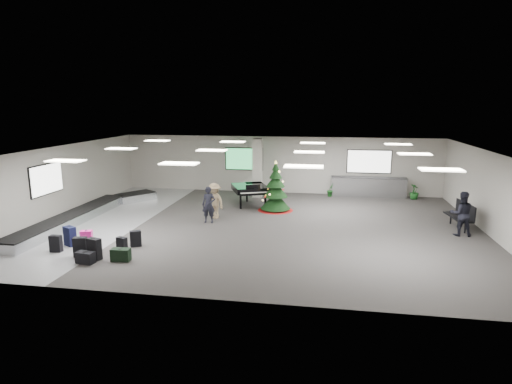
% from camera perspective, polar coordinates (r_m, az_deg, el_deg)
% --- Properties ---
extents(ground, '(18.00, 18.00, 0.00)m').
position_cam_1_polar(ground, '(17.99, 0.47, -4.52)').
color(ground, '#393634').
rests_on(ground, ground).
extents(room_envelope, '(18.02, 14.02, 3.21)m').
position_cam_1_polar(room_envelope, '(18.20, -0.37, 3.19)').
color(room_envelope, '#A39F95').
rests_on(room_envelope, ground).
extents(baggage_carousel, '(2.28, 9.71, 0.43)m').
position_cam_1_polar(baggage_carousel, '(20.55, -21.73, -2.69)').
color(baggage_carousel, silver).
rests_on(baggage_carousel, ground).
extents(service_counter, '(4.05, 0.65, 1.08)m').
position_cam_1_polar(service_counter, '(24.25, 14.74, 0.68)').
color(service_counter, silver).
rests_on(service_counter, ground).
extents(suitcase_0, '(0.48, 0.34, 0.69)m').
position_cam_1_polar(suitcase_0, '(15.54, -22.37, -6.80)').
color(suitcase_0, black).
rests_on(suitcase_0, ground).
extents(suitcase_1, '(0.51, 0.37, 0.73)m').
position_cam_1_polar(suitcase_1, '(15.11, -20.75, -7.10)').
color(suitcase_1, black).
rests_on(suitcase_1, ground).
extents(pink_suitcase, '(0.45, 0.32, 0.65)m').
position_cam_1_polar(pink_suitcase, '(16.39, -21.65, -5.87)').
color(pink_suitcase, '#FF219C').
rests_on(pink_suitcase, ground).
extents(suitcase_3, '(0.44, 0.38, 0.60)m').
position_cam_1_polar(suitcase_3, '(15.99, -15.76, -5.99)').
color(suitcase_3, black).
rests_on(suitcase_3, ground).
extents(navy_suitcase, '(0.53, 0.45, 0.73)m').
position_cam_1_polar(navy_suitcase, '(16.83, -23.56, -5.42)').
color(navy_suitcase, black).
rests_on(navy_suitcase, ground).
extents(suitcase_5, '(0.41, 0.24, 0.61)m').
position_cam_1_polar(suitcase_5, '(16.36, -25.12, -6.26)').
color(suitcase_5, black).
rests_on(suitcase_5, ground).
extents(green_duffel, '(0.63, 0.35, 0.43)m').
position_cam_1_polar(green_duffel, '(14.75, -17.59, -7.97)').
color(green_duffel, black).
rests_on(green_duffel, ground).
extents(suitcase_7, '(0.41, 0.30, 0.55)m').
position_cam_1_polar(suitcase_7, '(15.54, -17.44, -6.71)').
color(suitcase_7, black).
rests_on(suitcase_7, ground).
extents(black_duffel, '(0.61, 0.39, 0.40)m').
position_cam_1_polar(black_duffel, '(14.91, -21.78, -8.11)').
color(black_duffel, black).
rests_on(black_duffel, ground).
extents(christmas_tree, '(1.70, 1.70, 2.42)m').
position_cam_1_polar(christmas_tree, '(20.40, 2.62, -0.18)').
color(christmas_tree, maroon).
rests_on(christmas_tree, ground).
extents(grand_piano, '(2.22, 2.49, 1.17)m').
position_cam_1_polar(grand_piano, '(21.43, -0.79, 0.43)').
color(grand_piano, black).
rests_on(grand_piano, ground).
extents(bench, '(0.80, 1.76, 1.08)m').
position_cam_1_polar(bench, '(19.38, 25.72, -2.66)').
color(bench, black).
rests_on(bench, ground).
extents(traveler_a, '(0.59, 0.40, 1.57)m').
position_cam_1_polar(traveler_a, '(18.39, -6.33, -1.71)').
color(traveler_a, black).
rests_on(traveler_a, ground).
extents(traveler_b, '(1.18, 1.06, 1.59)m').
position_cam_1_polar(traveler_b, '(19.05, -5.54, -1.18)').
color(traveler_b, '#947C5B').
rests_on(traveler_b, ground).
extents(traveler_bench, '(0.86, 0.68, 1.75)m').
position_cam_1_polar(traveler_bench, '(18.28, 25.72, -2.62)').
color(traveler_bench, black).
rests_on(traveler_bench, ground).
extents(potted_plant_left, '(0.49, 0.51, 0.73)m').
position_cam_1_polar(potted_plant_left, '(23.87, 9.88, 0.28)').
color(potted_plant_left, '#154319').
rests_on(potted_plant_left, ground).
extents(potted_plant_right, '(0.64, 0.64, 0.83)m').
position_cam_1_polar(potted_plant_right, '(24.35, 20.35, 0.06)').
color(potted_plant_right, '#154319').
rests_on(potted_plant_right, ground).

